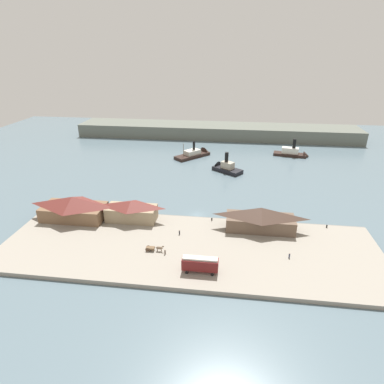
{
  "coord_description": "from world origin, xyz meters",
  "views": [
    {
      "loc": [
        11.25,
        -100.73,
        54.22
      ],
      "look_at": [
        -3.84,
        14.88,
        2.0
      ],
      "focal_mm": 30.29,
      "sensor_mm": 36.0,
      "label": 1
    }
  ],
  "objects": [
    {
      "name": "horse_cart",
      "position": [
        -9.42,
        -25.42,
        2.14
      ],
      "size": [
        5.37,
        1.41,
        1.87
      ],
      "color": "brown",
      "rests_on": "quay_promenade"
    },
    {
      "name": "ferry_shed_east_terminal",
      "position": [
        -40.68,
        -9.94,
        5.24
      ],
      "size": [
        21.24,
        10.48,
        7.94
      ],
      "color": "brown",
      "rests_on": "quay_promenade"
    },
    {
      "name": "far_headland",
      "position": [
        0.0,
        110.0,
        4.0
      ],
      "size": [
        180.0,
        24.0,
        8.0
      ],
      "primitive_type": "cube",
      "color": "#60665B",
      "rests_on": "ground"
    },
    {
      "name": "street_tram",
      "position": [
        4.51,
        -33.09,
        3.74
      ],
      "size": [
        9.33,
        2.81,
        4.36
      ],
      "color": "maroon",
      "rests_on": "quay_promenade"
    },
    {
      "name": "ground_plane",
      "position": [
        0.0,
        0.0,
        0.0
      ],
      "size": [
        320.0,
        320.0,
        0.0
      ],
      "primitive_type": "plane",
      "color": "slate"
    },
    {
      "name": "seawall_edge",
      "position": [
        0.0,
        -3.6,
        0.5
      ],
      "size": [
        110.0,
        0.8,
        1.0
      ],
      "primitive_type": "cube",
      "color": "slate",
      "rests_on": "ground"
    },
    {
      "name": "pedestrian_near_cart",
      "position": [
        -3.74,
        -15.85,
        1.92
      ],
      "size": [
        0.39,
        0.39,
        1.58
      ],
      "color": "#232328",
      "rests_on": "quay_promenade"
    },
    {
      "name": "pedestrian_standing_center",
      "position": [
        -6.02,
        -26.68,
        1.9
      ],
      "size": [
        0.38,
        0.38,
        1.54
      ],
      "color": "#4C3D33",
      "rests_on": "quay_promenade"
    },
    {
      "name": "ferry_shed_west_terminal",
      "position": [
        21.05,
        -9.27,
        5.08
      ],
      "size": [
        21.68,
        8.33,
        7.63
      ],
      "color": "brown",
      "rests_on": "quay_promenade"
    },
    {
      "name": "mooring_post_west",
      "position": [
        42.57,
        -5.45,
        1.65
      ],
      "size": [
        0.44,
        0.44,
        0.9
      ],
      "primitive_type": "cylinder",
      "color": "black",
      "rests_on": "quay_promenade"
    },
    {
      "name": "mooring_post_center_west",
      "position": [
        5.53,
        -5.57,
        1.65
      ],
      "size": [
        0.44,
        0.44,
        0.9
      ],
      "primitive_type": "cylinder",
      "color": "black",
      "rests_on": "quay_promenade"
    },
    {
      "name": "ferry_moored_west",
      "position": [
        -8.25,
        67.37,
        1.32
      ],
      "size": [
        19.57,
        20.34,
        10.84
      ],
      "color": "black",
      "rests_on": "ground"
    },
    {
      "name": "pedestrian_walking_west",
      "position": [
        28.23,
        -23.99,
        1.92
      ],
      "size": [
        0.39,
        0.39,
        1.59
      ],
      "color": "#33384C",
      "rests_on": "quay_promenade"
    },
    {
      "name": "ferry_shed_customs_shed",
      "position": [
        -21.12,
        -8.49,
        4.69
      ],
      "size": [
        16.81,
        7.56,
        6.88
      ],
      "color": "#998466",
      "rests_on": "quay_promenade"
    },
    {
      "name": "ferry_mid_harbor",
      "position": [
        44.31,
        74.0,
        1.7
      ],
      "size": [
        19.3,
        8.7,
        11.31
      ],
      "color": "black",
      "rests_on": "ground"
    },
    {
      "name": "ferry_near_quay",
      "position": [
        7.75,
        45.99,
        1.66
      ],
      "size": [
        15.95,
        13.83,
        11.28
      ],
      "color": "black",
      "rests_on": "ground"
    },
    {
      "name": "quay_promenade",
      "position": [
        0.0,
        -22.0,
        0.6
      ],
      "size": [
        110.0,
        36.0,
        1.2
      ],
      "primitive_type": "cube",
      "color": "gray",
      "rests_on": "ground"
    }
  ]
}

